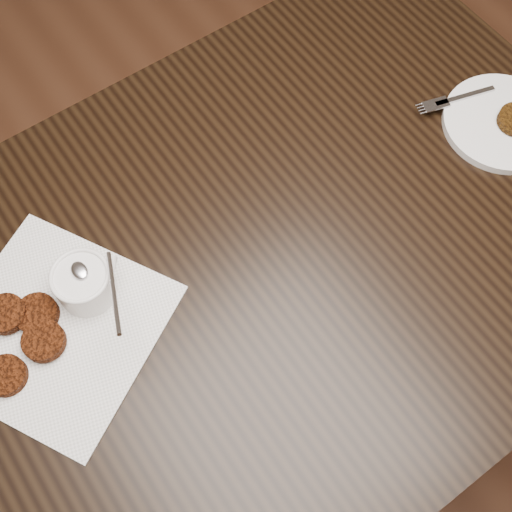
{
  "coord_description": "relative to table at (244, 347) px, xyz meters",
  "views": [
    {
      "loc": [
        -0.27,
        -0.22,
        1.62
      ],
      "look_at": [
        -0.04,
        0.1,
        0.8
      ],
      "focal_mm": 44.58,
      "sensor_mm": 36.0,
      "label": 1
    }
  ],
  "objects": [
    {
      "name": "sauce_ramekin",
      "position": [
        -0.2,
        0.1,
        0.44
      ],
      "size": [
        0.13,
        0.13,
        0.12
      ],
      "primitive_type": null,
      "rotation": [
        0.0,
        0.0,
        0.22
      ],
      "color": "white",
      "rests_on": "napkin"
    },
    {
      "name": "floor",
      "position": [
        0.07,
        -0.11,
        -0.38
      ],
      "size": [
        4.0,
        4.0,
        0.0
      ],
      "primitive_type": "plane",
      "color": "#54301D",
      "rests_on": "ground"
    },
    {
      "name": "plate_with_patty",
      "position": [
        0.51,
        -0.03,
        0.39
      ],
      "size": [
        0.25,
        0.25,
        0.03
      ],
      "primitive_type": null,
      "rotation": [
        0.0,
        0.0,
        -0.28
      ],
      "color": "white",
      "rests_on": "table"
    },
    {
      "name": "table",
      "position": [
        0.0,
        0.0,
        0.0
      ],
      "size": [
        1.31,
        0.84,
        0.75
      ],
      "primitive_type": "cube",
      "color": "black",
      "rests_on": "floor"
    },
    {
      "name": "napkin",
      "position": [
        -0.27,
        0.08,
        0.38
      ],
      "size": [
        0.38,
        0.38,
        0.0
      ],
      "primitive_type": "cube",
      "rotation": [
        0.0,
        0.0,
        0.5
      ],
      "color": "white",
      "rests_on": "table"
    },
    {
      "name": "patty_cluster",
      "position": [
        -0.33,
        0.11,
        0.39
      ],
      "size": [
        0.27,
        0.27,
        0.02
      ],
      "primitive_type": null,
      "rotation": [
        0.0,
        0.0,
        0.29
      ],
      "color": "#66270D",
      "rests_on": "napkin"
    }
  ]
}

